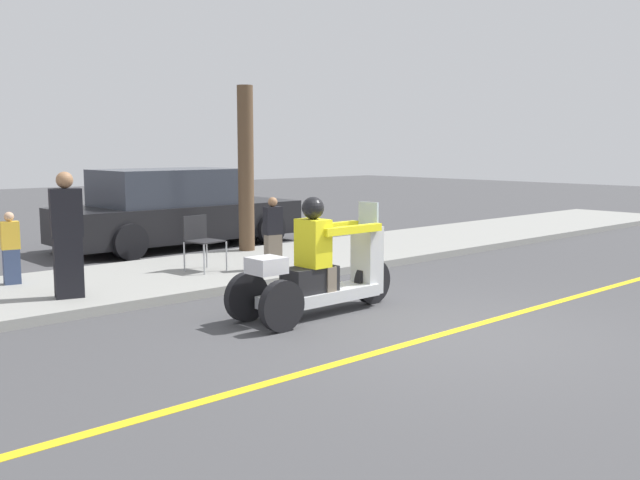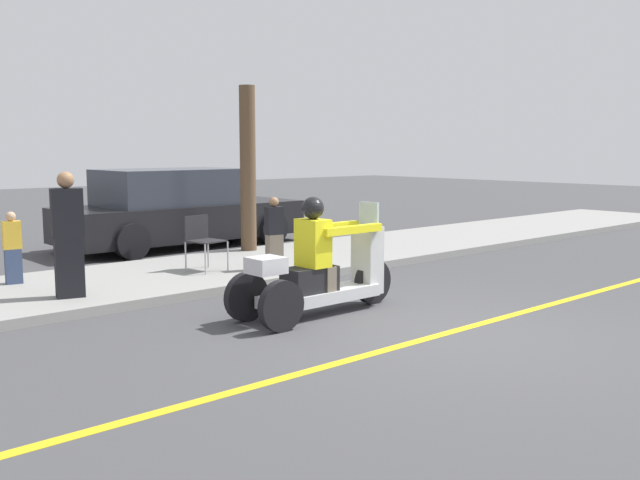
% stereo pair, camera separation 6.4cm
% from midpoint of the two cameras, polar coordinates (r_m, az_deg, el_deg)
% --- Properties ---
extents(ground_plane, '(60.00, 60.00, 0.00)m').
position_cam_midpoint_polar(ground_plane, '(7.70, 9.76, -7.39)').
color(ground_plane, '#424244').
extents(lane_stripe, '(24.00, 0.12, 0.01)m').
position_cam_midpoint_polar(lane_stripe, '(7.40, 7.85, -7.94)').
color(lane_stripe, gold).
rests_on(lane_stripe, ground).
extents(sidewalk_strip, '(28.00, 2.80, 0.12)m').
position_cam_midpoint_polar(sidewalk_strip, '(11.05, -9.37, -2.53)').
color(sidewalk_strip, gray).
rests_on(sidewalk_strip, ground).
extents(motorcycle_trike, '(2.28, 0.73, 1.39)m').
position_cam_midpoint_polar(motorcycle_trike, '(8.34, -0.19, -2.64)').
color(motorcycle_trike, black).
rests_on(motorcycle_trike, ground).
extents(spectator_by_tree, '(0.28, 0.20, 1.09)m').
position_cam_midpoint_polar(spectator_by_tree, '(10.74, -3.95, 0.43)').
color(spectator_by_tree, '#726656').
rests_on(spectator_by_tree, sidewalk_strip).
extents(spectator_far_back, '(0.41, 0.31, 1.54)m').
position_cam_midpoint_polar(spectator_far_back, '(9.21, -19.76, 0.20)').
color(spectator_far_back, black).
rests_on(spectator_far_back, sidewalk_strip).
extents(spectator_with_child, '(0.25, 0.18, 0.98)m').
position_cam_midpoint_polar(spectator_with_child, '(10.43, -23.66, -0.69)').
color(spectator_with_child, '#38476B').
rests_on(spectator_with_child, sidewalk_strip).
extents(folding_chair_set_back, '(0.52, 0.52, 0.82)m').
position_cam_midpoint_polar(folding_chair_set_back, '(10.78, -9.70, 0.25)').
color(folding_chair_set_back, '#A5A8AD').
rests_on(folding_chair_set_back, sidewalk_strip).
extents(parked_car_lot_far, '(4.79, 2.07, 1.53)m').
position_cam_midpoint_polar(parked_car_lot_far, '(14.30, -11.61, 2.35)').
color(parked_car_lot_far, black).
rests_on(parked_car_lot_far, ground).
extents(tree_trunk, '(0.28, 0.28, 2.91)m').
position_cam_midpoint_polar(tree_trunk, '(12.72, -6.09, 5.68)').
color(tree_trunk, brown).
rests_on(tree_trunk, sidewalk_strip).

